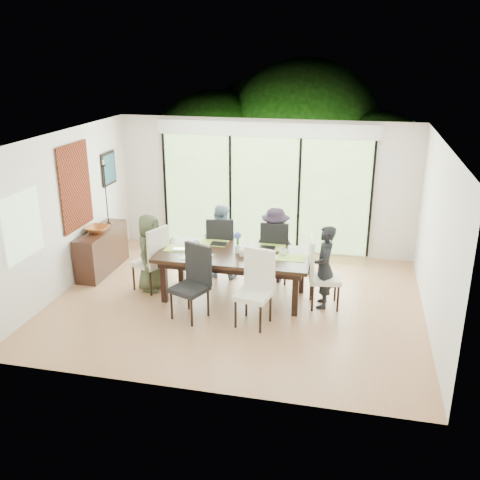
% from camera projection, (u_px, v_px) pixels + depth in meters
% --- Properties ---
extents(floor, '(6.00, 5.00, 0.01)m').
position_uv_depth(floor, '(237.00, 302.00, 8.88)').
color(floor, '#945C3B').
rests_on(floor, ground).
extents(ceiling, '(6.00, 5.00, 0.01)m').
position_uv_depth(ceiling, '(236.00, 138.00, 7.97)').
color(ceiling, white).
rests_on(ceiling, wall_back).
extents(wall_back, '(6.00, 0.02, 2.70)m').
position_uv_depth(wall_back, '(265.00, 187.00, 10.73)').
color(wall_back, silver).
rests_on(wall_back, floor).
extents(wall_front, '(6.00, 0.02, 2.70)m').
position_uv_depth(wall_front, '(187.00, 290.00, 6.12)').
color(wall_front, beige).
rests_on(wall_front, floor).
extents(wall_left, '(0.02, 5.00, 2.70)m').
position_uv_depth(wall_left, '(64.00, 212.00, 9.04)').
color(wall_left, white).
rests_on(wall_left, floor).
extents(wall_right, '(0.02, 5.00, 2.70)m').
position_uv_depth(wall_right, '(437.00, 238.00, 7.80)').
color(wall_right, beige).
rests_on(wall_right, floor).
extents(glass_doors, '(4.20, 0.02, 2.30)m').
position_uv_depth(glass_doors, '(264.00, 194.00, 10.74)').
color(glass_doors, '#598C3F').
rests_on(glass_doors, wall_back).
extents(blinds_header, '(4.40, 0.06, 0.28)m').
position_uv_depth(blinds_header, '(265.00, 129.00, 10.29)').
color(blinds_header, white).
rests_on(blinds_header, wall_back).
extents(mullion_a, '(0.05, 0.04, 2.30)m').
position_uv_depth(mullion_a, '(165.00, 189.00, 11.17)').
color(mullion_a, black).
rests_on(mullion_a, wall_back).
extents(mullion_b, '(0.05, 0.04, 2.30)m').
position_uv_depth(mullion_b, '(230.00, 193.00, 10.88)').
color(mullion_b, black).
rests_on(mullion_b, wall_back).
extents(mullion_c, '(0.05, 0.04, 2.30)m').
position_uv_depth(mullion_c, '(299.00, 197.00, 10.59)').
color(mullion_c, black).
rests_on(mullion_c, wall_back).
extents(mullion_d, '(0.05, 0.04, 2.30)m').
position_uv_depth(mullion_d, '(371.00, 201.00, 10.30)').
color(mullion_d, black).
rests_on(mullion_d, wall_back).
extents(side_window, '(0.02, 0.90, 1.00)m').
position_uv_depth(side_window, '(22.00, 226.00, 7.88)').
color(side_window, '#8CAD7F').
rests_on(side_window, wall_left).
extents(deck, '(6.00, 1.80, 0.10)m').
position_uv_depth(deck, '(271.00, 238.00, 12.02)').
color(deck, brown).
rests_on(deck, ground).
extents(rail_top, '(6.00, 0.08, 0.06)m').
position_uv_depth(rail_top, '(277.00, 203.00, 12.55)').
color(rail_top, brown).
rests_on(rail_top, deck).
extents(foliage_left, '(3.20, 3.20, 3.20)m').
position_uv_depth(foliage_left, '(214.00, 154.00, 13.54)').
color(foliage_left, '#14380F').
rests_on(foliage_left, ground).
extents(foliage_mid, '(4.00, 4.00, 4.00)m').
position_uv_depth(foliage_mid, '(304.00, 139.00, 13.51)').
color(foliage_mid, '#14380F').
rests_on(foliage_mid, ground).
extents(foliage_right, '(2.80, 2.80, 2.80)m').
position_uv_depth(foliage_right, '(375.00, 170.00, 12.59)').
color(foliage_right, '#14380F').
rests_on(foliage_right, ground).
extents(foliage_far, '(3.60, 3.60, 3.60)m').
position_uv_depth(foliage_far, '(269.00, 141.00, 14.42)').
color(foliage_far, '#14380F').
rests_on(foliage_far, ground).
extents(table_top, '(2.53, 1.16, 0.06)m').
position_uv_depth(table_top, '(234.00, 255.00, 8.79)').
color(table_top, black).
rests_on(table_top, floor).
extents(table_apron, '(2.32, 0.95, 0.11)m').
position_uv_depth(table_apron, '(234.00, 260.00, 8.82)').
color(table_apron, black).
rests_on(table_apron, floor).
extents(table_leg_fl, '(0.10, 0.10, 0.73)m').
position_uv_depth(table_leg_fl, '(164.00, 281.00, 8.75)').
color(table_leg_fl, black).
rests_on(table_leg_fl, floor).
extents(table_leg_fr, '(0.10, 0.10, 0.73)m').
position_uv_depth(table_leg_fr, '(295.00, 294.00, 8.31)').
color(table_leg_fr, black).
rests_on(table_leg_fr, floor).
extents(table_leg_bl, '(0.10, 0.10, 0.73)m').
position_uv_depth(table_leg_bl, '(181.00, 262.00, 9.54)').
color(table_leg_bl, black).
rests_on(table_leg_bl, floor).
extents(table_leg_br, '(0.10, 0.10, 0.73)m').
position_uv_depth(table_leg_br, '(302.00, 273.00, 9.10)').
color(table_leg_br, black).
rests_on(table_leg_br, floor).
extents(chair_left_end, '(0.63, 0.63, 1.16)m').
position_uv_depth(chair_left_end, '(149.00, 258.00, 9.16)').
color(chair_left_end, silver).
rests_on(chair_left_end, floor).
extents(chair_right_end, '(0.56, 0.56, 1.16)m').
position_uv_depth(chair_right_end, '(325.00, 273.00, 8.54)').
color(chair_right_end, silver).
rests_on(chair_right_end, floor).
extents(chair_far_left, '(0.57, 0.57, 1.16)m').
position_uv_depth(chair_far_left, '(221.00, 246.00, 9.73)').
color(chair_far_left, black).
rests_on(chair_far_left, floor).
extents(chair_far_right, '(0.52, 0.52, 1.16)m').
position_uv_depth(chair_far_right, '(275.00, 250.00, 9.52)').
color(chair_far_right, black).
rests_on(chair_far_right, floor).
extents(chair_near_left, '(0.63, 0.63, 1.16)m').
position_uv_depth(chair_near_left, '(189.00, 283.00, 8.16)').
color(chair_near_left, black).
rests_on(chair_near_left, floor).
extents(chair_near_right, '(0.57, 0.57, 1.16)m').
position_uv_depth(chair_near_right, '(253.00, 290.00, 7.95)').
color(chair_near_right, white).
rests_on(chair_near_right, floor).
extents(person_left_end, '(0.45, 0.67, 1.36)m').
position_uv_depth(person_left_end, '(150.00, 252.00, 9.13)').
color(person_left_end, '#404930').
rests_on(person_left_end, floor).
extents(person_right_end, '(0.44, 0.66, 1.36)m').
position_uv_depth(person_right_end, '(324.00, 267.00, 8.51)').
color(person_right_end, black).
rests_on(person_right_end, floor).
extents(person_far_left, '(0.67, 0.45, 1.36)m').
position_uv_depth(person_far_left, '(220.00, 241.00, 9.67)').
color(person_far_left, '#7F9CB7').
rests_on(person_far_left, floor).
extents(person_far_right, '(0.64, 0.40, 1.36)m').
position_uv_depth(person_far_right, '(275.00, 245.00, 9.47)').
color(person_far_right, '#241C2A').
rests_on(person_far_right, floor).
extents(placemat_left, '(0.46, 0.34, 0.01)m').
position_uv_depth(placemat_left, '(179.00, 248.00, 8.98)').
color(placemat_left, '#90B440').
rests_on(placemat_left, table_top).
extents(placemat_right, '(0.46, 0.34, 0.01)m').
position_uv_depth(placemat_right, '(292.00, 258.00, 8.58)').
color(placemat_right, '#95B641').
rests_on(placemat_right, table_top).
extents(placemat_far_l, '(0.46, 0.34, 0.01)m').
position_uv_depth(placemat_far_l, '(214.00, 243.00, 9.24)').
color(placemat_far_l, '#9CB741').
rests_on(placemat_far_l, table_top).
extents(placemat_far_r, '(0.46, 0.34, 0.01)m').
position_uv_depth(placemat_far_r, '(271.00, 247.00, 9.03)').
color(placemat_far_r, '#87A63B').
rests_on(placemat_far_r, table_top).
extents(placemat_paper, '(0.46, 0.34, 0.01)m').
position_uv_depth(placemat_paper, '(197.00, 257.00, 8.62)').
color(placemat_paper, white).
rests_on(placemat_paper, table_top).
extents(tablet_far_l, '(0.27, 0.19, 0.01)m').
position_uv_depth(tablet_far_l, '(219.00, 244.00, 9.17)').
color(tablet_far_l, black).
rests_on(tablet_far_l, table_top).
extents(tablet_far_r, '(0.25, 0.18, 0.01)m').
position_uv_depth(tablet_far_r, '(268.00, 248.00, 9.00)').
color(tablet_far_r, black).
rests_on(tablet_far_r, table_top).
extents(papers, '(0.32, 0.23, 0.00)m').
position_uv_depth(papers, '(276.00, 258.00, 8.59)').
color(papers, white).
rests_on(papers, table_top).
extents(platter_base, '(0.27, 0.27, 0.03)m').
position_uv_depth(platter_base, '(197.00, 256.00, 8.61)').
color(platter_base, white).
rests_on(platter_base, table_top).
extents(platter_snacks, '(0.21, 0.21, 0.01)m').
position_uv_depth(platter_snacks, '(197.00, 255.00, 8.61)').
color(platter_snacks, orange).
rests_on(platter_snacks, table_top).
extents(vase, '(0.08, 0.08, 0.13)m').
position_uv_depth(vase, '(238.00, 249.00, 8.80)').
color(vase, silver).
rests_on(vase, table_top).
extents(hyacinth_stems, '(0.04, 0.04, 0.17)m').
position_uv_depth(hyacinth_stems, '(238.00, 242.00, 8.75)').
color(hyacinth_stems, '#337226').
rests_on(hyacinth_stems, table_top).
extents(hyacinth_blooms, '(0.12, 0.12, 0.12)m').
position_uv_depth(hyacinth_blooms, '(238.00, 235.00, 8.72)').
color(hyacinth_blooms, '#5162CC').
rests_on(hyacinth_blooms, table_top).
extents(laptop, '(0.38, 0.28, 0.03)m').
position_uv_depth(laptop, '(183.00, 250.00, 8.86)').
color(laptop, silver).
rests_on(laptop, table_top).
extents(cup_a, '(0.16, 0.16, 0.10)m').
position_uv_depth(cup_a, '(196.00, 244.00, 9.05)').
color(cup_a, white).
rests_on(cup_a, table_top).
extents(cup_b, '(0.11, 0.11, 0.10)m').
position_uv_depth(cup_b, '(242.00, 253.00, 8.64)').
color(cup_b, white).
rests_on(cup_b, table_top).
extents(cup_c, '(0.14, 0.14, 0.10)m').
position_uv_depth(cup_c, '(283.00, 252.00, 8.69)').
color(cup_c, white).
rests_on(cup_c, table_top).
extents(book, '(0.26, 0.29, 0.02)m').
position_uv_depth(book, '(250.00, 253.00, 8.77)').
color(book, white).
rests_on(book, table_top).
extents(sideboard, '(0.40, 1.43, 0.81)m').
position_uv_depth(sideboard, '(102.00, 250.00, 9.99)').
color(sideboard, black).
rests_on(sideboard, floor).
extents(bowl, '(0.43, 0.43, 0.10)m').
position_uv_depth(bowl, '(97.00, 229.00, 9.75)').
color(bowl, '#9A4E21').
rests_on(bowl, sideboard).
extents(candlestick_base, '(0.09, 0.09, 0.04)m').
position_uv_depth(candlestick_base, '(109.00, 223.00, 10.17)').
color(candlestick_base, black).
rests_on(candlestick_base, sideboard).
extents(candlestick_shaft, '(0.02, 0.02, 1.12)m').
position_uv_depth(candlestick_shaft, '(106.00, 195.00, 9.98)').
color(candlestick_shaft, black).
rests_on(candlestick_shaft, sideboard).
extents(candlestick_pan, '(0.09, 0.09, 0.03)m').
position_uv_depth(candlestick_pan, '(103.00, 165.00, 9.79)').
color(candlestick_pan, black).
rests_on(candlestick_pan, sideboard).
extents(candle, '(0.03, 0.03, 0.09)m').
position_uv_depth(candle, '(103.00, 162.00, 9.78)').
color(candle, silver).
rests_on(candle, sideboard).
extents(tapestry, '(0.02, 1.00, 1.50)m').
position_uv_depth(tapestry, '(75.00, 187.00, 9.29)').
color(tapestry, maroon).
rests_on(tapestry, wall_left).
extents(art_frame, '(0.03, 0.55, 0.65)m').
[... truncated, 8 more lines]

